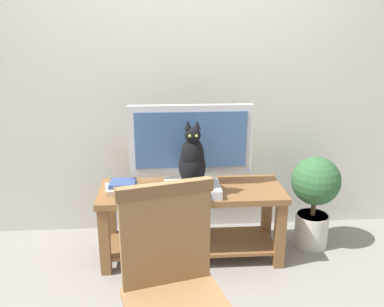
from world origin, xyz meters
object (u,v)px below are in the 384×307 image
(tv, at_px, (191,143))
(book_stack, at_px, (123,186))
(tv_stand, at_px, (192,211))
(cat, at_px, (192,161))
(media_box, at_px, (192,190))
(potted_plant, at_px, (315,194))
(wooden_chair, at_px, (173,281))

(tv, relative_size, book_stack, 3.33)
(tv_stand, bearing_deg, cat, -90.44)
(media_box, bearing_deg, book_stack, 168.16)
(cat, height_order, book_stack, cat)
(media_box, height_order, potted_plant, potted_plant)
(tv, relative_size, media_box, 2.26)
(potted_plant, bearing_deg, book_stack, -176.87)
(cat, bearing_deg, potted_plant, 11.56)
(tv_stand, bearing_deg, potted_plant, 5.19)
(cat, height_order, potted_plant, cat)
(tv, bearing_deg, wooden_chair, -97.42)
(cat, bearing_deg, media_box, 94.62)
(cat, bearing_deg, tv_stand, 89.56)
(book_stack, bearing_deg, cat, -13.21)
(tv_stand, height_order, potted_plant, potted_plant)
(book_stack, relative_size, potted_plant, 0.36)
(cat, xyz_separation_m, potted_plant, (0.94, 0.19, -0.35))
(tv, xyz_separation_m, potted_plant, (0.94, 0.01, -0.42))
(tv, height_order, wooden_chair, tv)
(tv_stand, height_order, media_box, media_box)
(tv, bearing_deg, potted_plant, 0.73)
(tv, bearing_deg, cat, -90.27)
(tv_stand, distance_m, media_box, 0.23)
(media_box, bearing_deg, cat, -85.38)
(media_box, xyz_separation_m, book_stack, (-0.49, 0.10, -0.00))
(tv, bearing_deg, media_box, -90.63)
(cat, bearing_deg, book_stack, 166.79)
(potted_plant, bearing_deg, wooden_chair, -131.36)
(cat, relative_size, potted_plant, 0.65)
(tv_stand, xyz_separation_m, potted_plant, (0.94, 0.09, 0.07))
(media_box, relative_size, cat, 0.82)
(media_box, distance_m, cat, 0.21)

